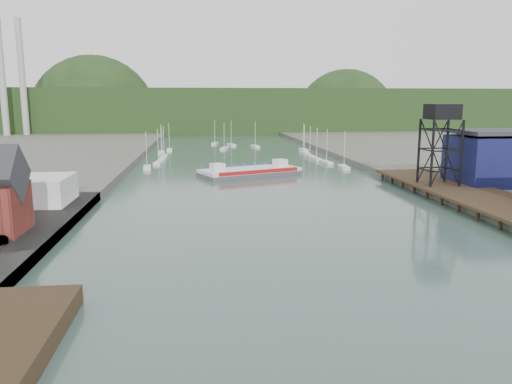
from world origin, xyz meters
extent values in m
plane|color=#324E47|center=(0.00, 0.00, 0.00)|extent=(600.00, 600.00, 0.00)
cube|color=black|center=(37.00, 45.00, 1.90)|extent=(14.00, 70.00, 0.50)
cylinder|color=black|center=(31.00, 45.00, 0.80)|extent=(0.60, 0.60, 2.20)
cube|color=silver|center=(-44.00, 50.00, 3.85)|extent=(18.00, 12.00, 4.50)
cylinder|color=black|center=(32.00, 55.00, 8.65)|extent=(0.50, 0.50, 13.00)
cylinder|color=black|center=(38.00, 55.00, 8.65)|extent=(0.50, 0.50, 13.00)
cylinder|color=black|center=(32.00, 61.00, 8.65)|extent=(0.50, 0.50, 13.00)
cylinder|color=black|center=(38.00, 61.00, 8.65)|extent=(0.50, 0.50, 13.00)
cube|color=black|center=(35.00, 58.00, 16.65)|extent=(5.50, 5.50, 3.00)
cube|color=#0D0E3D|center=(50.00, 60.00, 6.60)|extent=(20.00, 14.00, 10.00)
cube|color=#2D2D33|center=(50.00, 60.00, 12.50)|extent=(20.50, 14.50, 0.80)
cube|color=silver|center=(-27.54, 103.89, 0.35)|extent=(2.67, 7.65, 0.90)
cube|color=silver|center=(-25.28, 115.30, 0.35)|extent=(2.81, 7.67, 0.90)
cube|color=silver|center=(-24.71, 124.17, 0.35)|extent=(2.35, 7.59, 0.90)
cube|color=silver|center=(-24.81, 134.09, 0.35)|extent=(2.01, 7.50, 0.90)
cube|color=silver|center=(-26.64, 146.33, 0.35)|extent=(2.00, 7.50, 0.90)
cube|color=silver|center=(-24.32, 156.17, 0.35)|extent=(2.16, 7.54, 0.90)
cube|color=silver|center=(27.56, 99.03, 0.35)|extent=(2.53, 7.62, 0.90)
cube|color=silver|center=(25.46, 110.51, 0.35)|extent=(2.76, 7.67, 0.90)
cube|color=silver|center=(24.46, 119.29, 0.35)|extent=(2.22, 7.56, 0.90)
cube|color=silver|center=(24.27, 128.28, 0.35)|extent=(2.18, 7.54, 0.90)
cube|color=silver|center=(24.67, 139.38, 0.35)|extent=(2.46, 7.61, 0.90)
cube|color=silver|center=(26.78, 150.99, 0.35)|extent=(2.48, 7.61, 0.90)
cube|color=silver|center=(-3.16, 160.00, 0.35)|extent=(3.78, 7.76, 0.90)
cube|color=silver|center=(10.04, 168.00, 0.35)|extent=(3.31, 7.74, 0.90)
cube|color=silver|center=(0.66, 176.00, 0.35)|extent=(3.76, 7.76, 0.90)
cube|color=silver|center=(-6.11, 184.00, 0.35)|extent=(3.40, 7.74, 0.90)
cylinder|color=#A5A5A0|center=(-110.00, 230.00, 30.00)|extent=(3.20, 3.20, 60.00)
cylinder|color=#A5A5A0|center=(-102.00, 235.00, 30.00)|extent=(3.20, 3.20, 60.00)
cube|color=#1B3116|center=(0.00, 300.00, 12.00)|extent=(500.00, 120.00, 28.00)
sphere|color=#1B3116|center=(-80.00, 300.00, 8.00)|extent=(80.00, 80.00, 80.00)
sphere|color=#1B3116|center=(90.00, 310.00, 6.00)|extent=(70.00, 70.00, 70.00)
cube|color=#464648|center=(-0.18, 88.61, 0.51)|extent=(27.21, 19.12, 1.01)
cube|color=silver|center=(-0.18, 88.61, 1.41)|extent=(27.21, 19.12, 0.81)
cube|color=#AE1413|center=(1.80, 83.91, 1.62)|extent=(20.55, 8.77, 0.91)
cube|color=#153B96|center=(-2.16, 93.31, 1.62)|extent=(20.55, 8.77, 0.91)
cube|color=silver|center=(-8.57, 85.08, 2.63)|extent=(3.97, 3.97, 2.02)
cube|color=silver|center=(8.20, 92.14, 2.63)|extent=(3.97, 3.97, 2.02)
camera|label=1|loc=(-12.82, -36.90, 18.66)|focal=35.00mm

